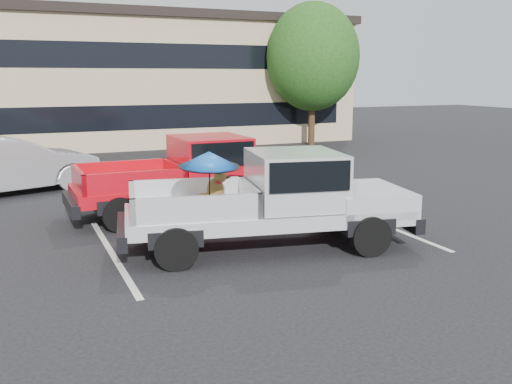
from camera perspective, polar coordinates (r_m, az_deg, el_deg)
ground at (r=10.28m, az=4.61°, el=-7.26°), size 90.00×90.00×0.00m
stripe_left at (r=11.19m, az=-14.19°, el=-5.99°), size 0.12×5.00×0.01m
stripe_right at (r=13.43m, az=11.95°, el=-2.96°), size 0.12×5.00×0.01m
motel_building at (r=30.29m, az=-11.03°, el=11.10°), size 20.40×8.40×6.30m
tree_right at (r=28.10m, az=5.70°, el=13.28°), size 4.46×4.46×6.78m
tree_back at (r=34.28m, az=-5.53°, el=13.29°), size 4.68×4.68×7.11m
silver_pickup at (r=11.05m, az=2.73°, el=-0.25°), size 5.95×2.98×2.06m
red_pickup at (r=13.94m, az=-5.29°, el=2.06°), size 5.71×2.18×1.87m
silver_sedan at (r=17.72m, az=-23.40°, el=2.50°), size 5.26×3.19×1.64m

